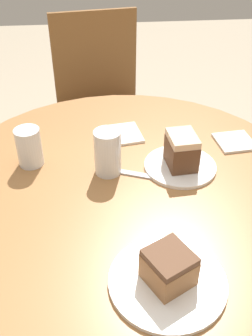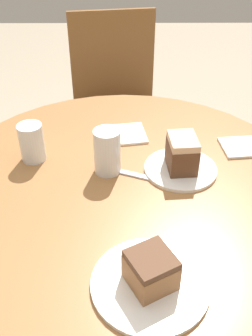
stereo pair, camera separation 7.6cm
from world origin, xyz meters
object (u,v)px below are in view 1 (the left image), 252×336
Objects in this scene: plate_near at (180,166)px; cake_slice_near at (182,150)px; glass_lemonade at (30,149)px; glass_water at (108,154)px; plate_far at (167,281)px; cake_slice_far at (169,267)px; chair at (102,111)px.

plate_near is 1.97× the size of cake_slice_near.
glass_lemonade is 0.23m from glass_water.
cake_slice_far reaches higher than plate_far.
plate_far is 0.56m from glass_lemonade.
chair is at bearing 73.46° from glass_lemonade.
plate_far is (0.09, -1.23, 0.26)m from chair.
glass_water reaches higher than cake_slice_far.
cake_slice_near is at bearing -85.43° from chair.
cake_slice_far is (-0.11, -0.39, -0.01)m from cake_slice_near.
cake_slice_near reaches higher than cake_slice_far.
cake_slice_near is 0.41m from cake_slice_far.
plate_far is at bearing -75.86° from glass_water.
glass_lemonade is at bearing -114.99° from chair.
plate_far is at bearing -94.43° from chair.
glass_lemonade is (-0.32, 0.45, 0.00)m from cake_slice_far.
glass_lemonade is (-0.23, -0.78, 0.31)m from chair.
cake_slice_near is (0.00, -0.00, 0.05)m from plate_near.
glass_lemonade is at bearing 164.56° from glass_water.
plate_far is 0.41m from glass_water.
glass_lemonade is (-0.43, 0.06, 0.04)m from plate_near.
cake_slice_far is 0.55m from glass_lemonade.
chair reaches higher than cake_slice_far.
chair is 0.90m from glass_water.
glass_water reaches higher than plate_near.
plate_near is at bearing 90.00° from cake_slice_near.
cake_slice_far is at bearing -54.86° from glass_lemonade.
plate_near is 0.41m from cake_slice_far.
glass_lemonade reaches higher than cake_slice_near.
cake_slice_far is (-0.00, 0.00, 0.04)m from plate_far.
glass_lemonade is 0.87× the size of glass_water.
cake_slice_near is at bearing -8.09° from glass_lemonade.
chair is 8.11× the size of glass_lemonade.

